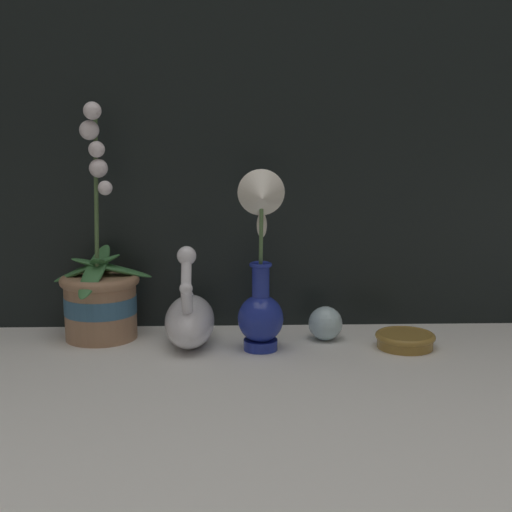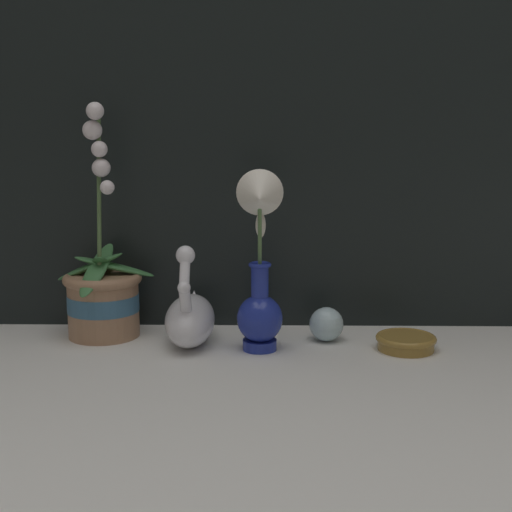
% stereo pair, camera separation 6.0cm
% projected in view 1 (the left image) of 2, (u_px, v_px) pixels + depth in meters
% --- Properties ---
extents(ground_plane, '(2.80, 2.80, 0.00)m').
position_uv_depth(ground_plane, '(255.00, 367.00, 1.20)').
color(ground_plane, silver).
extents(window_backdrop, '(2.80, 0.03, 1.20)m').
position_uv_depth(window_backdrop, '(250.00, 20.00, 1.36)').
color(window_backdrop, black).
rests_on(window_backdrop, ground_plane).
extents(orchid_potted_plant, '(0.19, 0.19, 0.44)m').
position_uv_depth(orchid_potted_plant, '(100.00, 293.00, 1.35)').
color(orchid_potted_plant, '#9E7556').
rests_on(orchid_potted_plant, ground_plane).
extents(swan_figurine, '(0.09, 0.20, 0.20)m').
position_uv_depth(swan_figurine, '(190.00, 318.00, 1.31)').
color(swan_figurine, white).
rests_on(swan_figurine, ground_plane).
extents(blue_vase, '(0.08, 0.12, 0.33)m').
position_uv_depth(blue_vase, '(261.00, 279.00, 1.26)').
color(blue_vase, navy).
rests_on(blue_vase, ground_plane).
extents(glass_sphere, '(0.06, 0.06, 0.06)m').
position_uv_depth(glass_sphere, '(325.00, 323.00, 1.35)').
color(glass_sphere, silver).
rests_on(glass_sphere, ground_plane).
extents(amber_dish, '(0.11, 0.11, 0.03)m').
position_uv_depth(amber_dish, '(405.00, 339.00, 1.30)').
color(amber_dish, olive).
rests_on(amber_dish, ground_plane).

